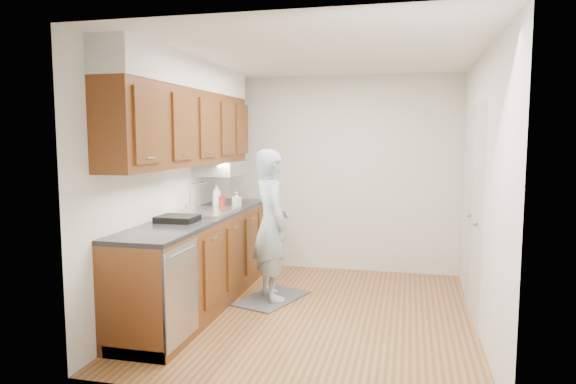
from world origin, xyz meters
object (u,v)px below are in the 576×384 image
(soda_can, at_px, (222,202))
(dish_rack, at_px, (177,219))
(soap_bottle_a, at_px, (217,195))
(soap_bottle_b, at_px, (237,199))
(person, at_px, (271,214))

(soda_can, height_order, dish_rack, soda_can)
(dish_rack, bearing_deg, soap_bottle_a, 89.18)
(soap_bottle_a, height_order, soap_bottle_b, soap_bottle_a)
(soap_bottle_a, bearing_deg, dish_rack, -90.04)
(soap_bottle_b, xyz_separation_m, dish_rack, (-0.22, -1.09, -0.06))
(person, height_order, soap_bottle_b, person)
(soap_bottle_a, distance_m, dish_rack, 1.03)
(person, xyz_separation_m, dish_rack, (-0.71, -0.76, 0.05))
(dish_rack, bearing_deg, soda_can, 83.10)
(soda_can, bearing_deg, person, -15.19)
(soap_bottle_a, distance_m, soda_can, 0.16)
(person, xyz_separation_m, soap_bottle_b, (-0.50, 0.33, 0.11))
(soap_bottle_b, height_order, soda_can, soap_bottle_b)
(soap_bottle_a, relative_size, soap_bottle_b, 1.54)
(soda_can, xyz_separation_m, dish_rack, (-0.10, -0.93, -0.04))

